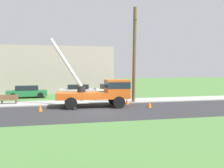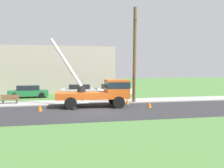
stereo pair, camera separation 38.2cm
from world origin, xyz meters
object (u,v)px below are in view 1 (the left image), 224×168
(traffic_cone_behind, at_px, (40,108))
(park_bench, at_px, (9,100))
(traffic_cone_ahead, at_px, (149,104))
(parked_sedan_silver, at_px, (78,90))
(parked_sedan_white, at_px, (111,90))
(utility_truck, at_px, (102,91))
(traffic_cone_curbside, at_px, (127,101))
(parked_sedan_green, at_px, (27,92))
(leaning_utility_pole, at_px, (134,55))

(traffic_cone_behind, xyz_separation_m, park_bench, (-2.84, 4.66, 0.18))
(traffic_cone_ahead, height_order, parked_sedan_silver, parked_sedan_silver)
(parked_sedan_white, bearing_deg, utility_truck, -108.62)
(traffic_cone_behind, bearing_deg, traffic_cone_ahead, -0.69)
(traffic_cone_curbside, bearing_deg, traffic_cone_behind, -163.70)
(parked_sedan_silver, relative_size, park_bench, 2.81)
(traffic_cone_ahead, bearing_deg, traffic_cone_curbside, 117.91)
(traffic_cone_ahead, distance_m, parked_sedan_green, 14.99)
(leaning_utility_pole, bearing_deg, traffic_cone_behind, -164.85)
(leaning_utility_pole, bearing_deg, park_bench, 168.22)
(parked_sedan_white, bearing_deg, parked_sedan_green, -178.05)
(utility_truck, relative_size, parked_sedan_silver, 1.50)
(traffic_cone_behind, bearing_deg, parked_sedan_green, 99.14)
(utility_truck, relative_size, traffic_cone_behind, 12.05)
(traffic_cone_behind, xyz_separation_m, parked_sedan_white, (8.37, 10.70, 0.43))
(parked_sedan_silver, bearing_deg, parked_sedan_green, -175.17)
(parked_sedan_green, distance_m, parked_sedan_silver, 5.92)
(utility_truck, xyz_separation_m, traffic_cone_curbside, (2.60, 1.03, -1.13))
(traffic_cone_ahead, relative_size, traffic_cone_behind, 1.00)
(parked_sedan_white, bearing_deg, traffic_cone_behind, -128.03)
(parked_sedan_white, bearing_deg, leaning_utility_pole, -89.28)
(traffic_cone_ahead, distance_m, park_bench, 12.81)
(leaning_utility_pole, bearing_deg, parked_sedan_white, 90.72)
(leaning_utility_pole, distance_m, traffic_cone_curbside, 4.33)
(leaning_utility_pole, height_order, park_bench, leaning_utility_pole)
(parked_sedan_white, bearing_deg, traffic_cone_curbside, -93.96)
(utility_truck, distance_m, traffic_cone_behind, 5.45)
(parked_sedan_white, distance_m, park_bench, 12.74)
(parked_sedan_green, bearing_deg, parked_sedan_silver, 4.83)
(utility_truck, xyz_separation_m, traffic_cone_behind, (-5.19, -1.25, -1.13))
(traffic_cone_behind, xyz_separation_m, parked_sedan_silver, (4.23, 10.86, 0.43))
(leaning_utility_pole, bearing_deg, traffic_cone_ahead, -76.54)
(traffic_cone_curbside, distance_m, parked_sedan_white, 8.45)
(utility_truck, height_order, park_bench, utility_truck)
(traffic_cone_ahead, relative_size, traffic_cone_curbside, 1.00)
(traffic_cone_curbside, bearing_deg, parked_sedan_silver, 112.49)
(leaning_utility_pole, relative_size, traffic_cone_ahead, 15.83)
(utility_truck, relative_size, parked_sedan_green, 1.48)
(leaning_utility_pole, xyz_separation_m, park_bench, (-11.32, 2.36, -4.09))
(traffic_cone_behind, xyz_separation_m, traffic_cone_curbside, (7.79, 2.28, 0.00))
(leaning_utility_pole, distance_m, parked_sedan_white, 9.24)
(traffic_cone_curbside, height_order, parked_sedan_white, parked_sedan_white)
(leaning_utility_pole, height_order, parked_sedan_green, leaning_utility_pole)
(traffic_cone_behind, bearing_deg, utility_truck, 13.56)
(traffic_cone_behind, relative_size, parked_sedan_white, 0.12)
(parked_sedan_green, height_order, parked_sedan_white, same)
(traffic_cone_ahead, height_order, traffic_cone_behind, same)
(parked_sedan_white, bearing_deg, traffic_cone_ahead, -86.40)
(leaning_utility_pole, height_order, traffic_cone_curbside, leaning_utility_pole)
(traffic_cone_curbside, bearing_deg, traffic_cone_ahead, -62.09)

